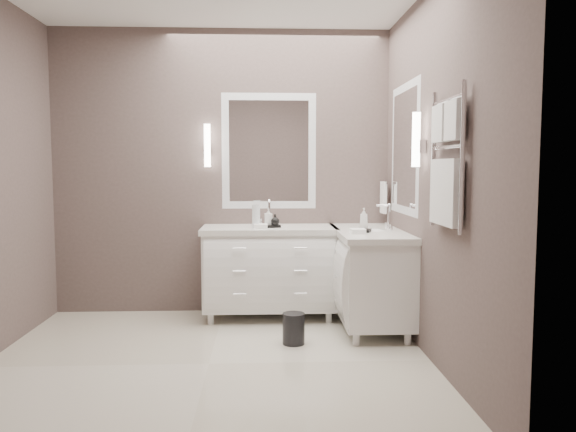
{
  "coord_description": "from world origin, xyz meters",
  "views": [
    {
      "loc": [
        0.39,
        -3.91,
        1.4
      ],
      "look_at": [
        0.6,
        0.7,
        0.99
      ],
      "focal_mm": 35.0,
      "sensor_mm": 36.0,
      "label": 1
    }
  ],
  "objects_px": {
    "vanity_right": "(370,272)",
    "towel_ladder": "(446,168)",
    "vanity_back": "(270,266)",
    "waste_bin": "(294,329)"
  },
  "relations": [
    {
      "from": "vanity_back",
      "to": "vanity_right",
      "type": "distance_m",
      "value": 0.93
    },
    {
      "from": "waste_bin",
      "to": "towel_ladder",
      "type": "bearing_deg",
      "value": -41.78
    },
    {
      "from": "vanity_back",
      "to": "waste_bin",
      "type": "distance_m",
      "value": 0.9
    },
    {
      "from": "vanity_right",
      "to": "towel_ladder",
      "type": "height_order",
      "value": "towel_ladder"
    },
    {
      "from": "vanity_back",
      "to": "vanity_right",
      "type": "relative_size",
      "value": 1.0
    },
    {
      "from": "vanity_back",
      "to": "towel_ladder",
      "type": "bearing_deg",
      "value": -55.9
    },
    {
      "from": "waste_bin",
      "to": "vanity_right",
      "type": "bearing_deg",
      "value": 34.42
    },
    {
      "from": "vanity_right",
      "to": "waste_bin",
      "type": "xyz_separation_m",
      "value": [
        -0.7,
        -0.48,
        -0.36
      ]
    },
    {
      "from": "vanity_right",
      "to": "waste_bin",
      "type": "distance_m",
      "value": 0.92
    },
    {
      "from": "vanity_right",
      "to": "waste_bin",
      "type": "bearing_deg",
      "value": -145.58
    }
  ]
}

